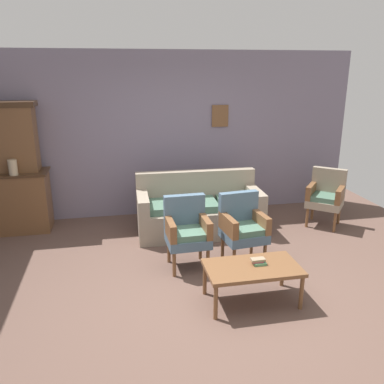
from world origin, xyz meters
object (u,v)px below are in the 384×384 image
wingback_chair_by_fireplace (326,195)px  coffee_table (252,270)px  side_cabinet (12,202)px  vase_on_cabinet (13,167)px  armchair_near_couch_end (243,225)px  armchair_row_middle (187,229)px  floral_couch (199,211)px  book_stack_on_table (258,261)px  floor_vase_by_wall (332,194)px

wingback_chair_by_fireplace → coffee_table: size_ratio=0.90×
side_cabinet → wingback_chair_by_fireplace: (4.83, -0.72, 0.03)m
vase_on_cabinet → coffee_table: size_ratio=0.23×
armchair_near_couch_end → wingback_chair_by_fireplace: (1.69, 0.96, 0.00)m
armchair_near_couch_end → coffee_table: armchair_near_couch_end is taller
armchair_near_couch_end → coffee_table: bearing=-101.8°
armchair_row_middle → coffee_table: 1.09m
floral_couch → book_stack_on_table: size_ratio=12.03×
side_cabinet → armchair_row_middle: bearing=-34.6°
coffee_table → book_stack_on_table: size_ratio=6.39×
side_cabinet → book_stack_on_table: side_cabinet is taller
wingback_chair_by_fireplace → coffee_table: wingback_chair_by_fireplace is taller
side_cabinet → book_stack_on_table: size_ratio=7.38×
vase_on_cabinet → floor_vase_by_wall: size_ratio=0.39×
coffee_table → wingback_chair_by_fireplace: bearing=45.0°
floral_couch → wingback_chair_by_fireplace: (2.03, -0.11, 0.17)m
coffee_table → book_stack_on_table: book_stack_on_table is taller
floral_couch → armchair_row_middle: 1.14m
floral_couch → armchair_near_couch_end: same height
floral_couch → book_stack_on_table: (0.22, -1.97, 0.13)m
armchair_row_middle → book_stack_on_table: size_ratio=5.75×
floral_couch → wingback_chair_by_fireplace: size_ratio=2.09×
side_cabinet → wingback_chair_by_fireplace: side_cabinet is taller
armchair_row_middle → wingback_chair_by_fireplace: same height
floral_couch → floor_vase_by_wall: floral_couch is taller
floor_vase_by_wall → wingback_chair_by_fireplace: bearing=-127.8°
floral_couch → coffee_table: size_ratio=1.88×
vase_on_cabinet → book_stack_on_table: (2.89, -2.40, -0.59)m
vase_on_cabinet → wingback_chair_by_fireplace: 4.76m
side_cabinet → vase_on_cabinet: (0.13, -0.18, 0.58)m
armchair_row_middle → wingback_chair_by_fireplace: size_ratio=1.00×
wingback_chair_by_fireplace → book_stack_on_table: (-1.81, -1.86, -0.05)m
vase_on_cabinet → armchair_near_couch_end: vase_on_cabinet is taller
armchair_near_couch_end → book_stack_on_table: armchair_near_couch_end is taller
floral_couch → floor_vase_by_wall: size_ratio=3.19×
side_cabinet → floor_vase_by_wall: (5.31, -0.10, -0.17)m
vase_on_cabinet → coffee_table: 3.78m
armchair_near_couch_end → side_cabinet: bearing=151.9°
vase_on_cabinet → armchair_row_middle: (2.28, -1.49, -0.54)m
vase_on_cabinet → wingback_chair_by_fireplace: (4.70, -0.54, -0.54)m
vase_on_cabinet → wingback_chair_by_fireplace: size_ratio=0.25×
armchair_row_middle → wingback_chair_by_fireplace: 2.60m
side_cabinet → coffee_table: size_ratio=1.16×
coffee_table → floor_vase_by_wall: size_ratio=1.69×
floral_couch → armchair_row_middle: size_ratio=2.09×
side_cabinet → vase_on_cabinet: bearing=-54.5°
armchair_near_couch_end → floor_vase_by_wall: size_ratio=1.52×
floor_vase_by_wall → coffee_table: bearing=-133.4°
armchair_row_middle → floral_couch: bearing=70.0°
armchair_row_middle → armchair_near_couch_end: size_ratio=1.00×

